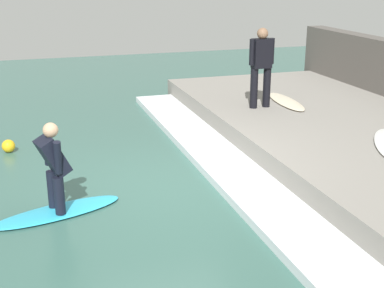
% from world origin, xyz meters
% --- Properties ---
extents(ground_plane, '(28.00, 28.00, 0.00)m').
position_xyz_m(ground_plane, '(0.00, 0.00, 0.00)').
color(ground_plane, '#386056').
extents(concrete_ledge, '(4.40, 12.40, 0.49)m').
position_xyz_m(concrete_ledge, '(3.91, 0.00, 0.24)').
color(concrete_ledge, gray).
rests_on(concrete_ledge, ground_plane).
extents(wave_foam_crest, '(0.97, 11.78, 0.14)m').
position_xyz_m(wave_foam_crest, '(1.23, 0.00, 0.07)').
color(wave_foam_crest, silver).
rests_on(wave_foam_crest, ground_plane).
extents(surfboard_riding, '(2.03, 1.08, 0.06)m').
position_xyz_m(surfboard_riding, '(-1.78, -0.49, 0.03)').
color(surfboard_riding, '#2DADD1').
rests_on(surfboard_riding, ground_plane).
extents(surfer_riding, '(0.52, 0.61, 1.33)m').
position_xyz_m(surfer_riding, '(-1.78, -0.49, 0.79)').
color(surfer_riding, black).
rests_on(surfer_riding, surfboard_riding).
extents(surfer_waiting_near, '(0.58, 0.27, 1.73)m').
position_xyz_m(surfer_waiting_near, '(2.85, 2.63, 1.46)').
color(surfer_waiting_near, black).
rests_on(surfer_waiting_near, concrete_ledge).
extents(surfboard_waiting_near, '(0.64, 1.84, 0.06)m').
position_xyz_m(surfboard_waiting_near, '(3.60, 2.82, 0.52)').
color(surfboard_waiting_near, beige).
rests_on(surfboard_waiting_near, concrete_ledge).
extents(marker_buoy, '(0.25, 0.25, 0.25)m').
position_xyz_m(marker_buoy, '(-2.48, 2.61, 0.13)').
color(marker_buoy, yellow).
rests_on(marker_buoy, ground_plane).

